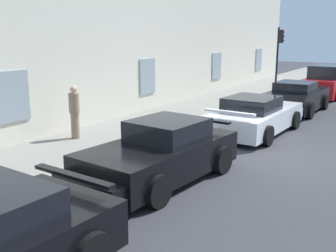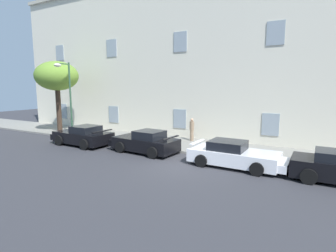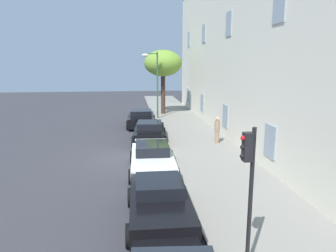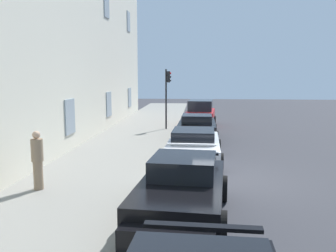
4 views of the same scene
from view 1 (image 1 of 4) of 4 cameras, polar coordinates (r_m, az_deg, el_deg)
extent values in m
plane|color=#333338|center=(11.84, 13.56, -4.05)|extent=(80.00, 80.00, 0.00)
cube|color=gray|center=(13.83, -3.97, -0.95)|extent=(60.00, 4.26, 0.14)
cube|color=#8C99A3|center=(12.66, -21.15, 3.95)|extent=(1.10, 0.06, 1.50)
cube|color=#8C99A3|center=(17.50, -2.93, 7.08)|extent=(1.10, 0.06, 1.50)
cube|color=#8C99A3|center=(23.33, 6.92, 8.49)|extent=(1.10, 0.06, 1.50)
cube|color=#8C99A3|center=(29.57, 12.76, 9.20)|extent=(1.10, 0.06, 1.50)
cube|color=black|center=(6.71, -13.41, -6.90)|extent=(0.23, 1.74, 0.06)
cylinder|color=black|center=(7.44, -22.11, -12.11)|extent=(0.74, 0.27, 0.73)
cube|color=black|center=(9.49, -1.16, -4.46)|extent=(4.24, 2.22, 0.75)
cube|color=black|center=(9.56, -0.03, -0.50)|extent=(1.76, 1.64, 0.48)
cube|color=black|center=(8.27, -9.05, -8.01)|extent=(1.37, 1.84, 0.41)
cube|color=black|center=(10.83, 5.05, 0.94)|extent=(0.29, 1.62, 0.06)
cylinder|color=black|center=(8.07, -1.52, -9.24)|extent=(0.71, 0.30, 0.69)
cylinder|color=black|center=(9.30, -10.70, -6.40)|extent=(0.71, 0.30, 0.69)
cylinder|color=black|center=(10.06, 7.64, -4.80)|extent=(0.71, 0.30, 0.69)
cylinder|color=black|center=(11.07, -0.89, -3.01)|extent=(0.71, 0.30, 0.69)
cube|color=white|center=(14.31, 12.25, 1.05)|extent=(4.54, 2.07, 0.67)
cube|color=black|center=(13.90, 11.84, 3.11)|extent=(1.84, 1.61, 0.46)
cube|color=white|center=(16.14, 14.90, 1.95)|extent=(1.39, 1.83, 0.37)
cube|color=white|center=(12.34, 8.74, 1.95)|extent=(0.20, 1.66, 0.06)
cylinder|color=black|center=(15.97, 10.88, 1.67)|extent=(0.66, 0.26, 0.65)
cylinder|color=black|center=(15.32, 17.57, 0.81)|extent=(0.66, 0.26, 0.65)
cylinder|color=black|center=(13.52, 6.15, -0.22)|extent=(0.66, 0.26, 0.65)
cylinder|color=black|center=(12.74, 13.89, -1.35)|extent=(0.66, 0.26, 0.65)
cube|color=black|center=(18.76, 17.77, 3.66)|extent=(4.14, 1.95, 0.78)
cube|color=black|center=(18.38, 17.63, 5.37)|extent=(1.67, 1.53, 0.41)
cube|color=black|center=(20.50, 19.17, 4.03)|extent=(1.26, 1.75, 0.43)
cylinder|color=black|center=(20.26, 16.20, 3.80)|extent=(0.68, 0.25, 0.68)
cylinder|color=black|center=(19.79, 21.37, 3.21)|extent=(0.68, 0.25, 0.68)
cylinder|color=black|center=(17.88, 13.69, 2.78)|extent=(0.68, 0.25, 0.68)
cylinder|color=black|center=(17.34, 19.50, 2.09)|extent=(0.68, 0.25, 0.68)
cube|color=red|center=(23.68, 21.62, 5.24)|extent=(3.86, 2.02, 0.94)
cube|color=#1E232B|center=(23.60, 21.78, 7.19)|extent=(2.35, 1.70, 0.68)
cylinder|color=black|center=(22.91, 18.70, 4.52)|extent=(0.60, 0.25, 0.58)
cylinder|color=black|center=(25.02, 20.37, 5.06)|extent=(0.60, 0.25, 0.58)
cylinder|color=black|center=(21.80, 15.21, 8.68)|extent=(0.10, 0.10, 3.57)
cube|color=black|center=(21.71, 15.78, 12.17)|extent=(0.22, 0.20, 0.66)
sphere|color=red|center=(21.68, 16.10, 12.70)|extent=(0.12, 0.12, 0.12)
sphere|color=black|center=(21.68, 16.07, 12.15)|extent=(0.12, 0.12, 0.12)
sphere|color=black|center=(21.68, 16.03, 11.60)|extent=(0.12, 0.12, 0.12)
cylinder|color=#8C7259|center=(13.06, -13.05, 0.06)|extent=(0.29, 0.29, 0.82)
cylinder|color=#8C7259|center=(12.92, -13.21, 3.19)|extent=(0.37, 0.37, 0.63)
sphere|color=tan|center=(12.86, -13.31, 5.10)|extent=(0.22, 0.22, 0.22)
camera|label=2|loc=(18.67, 60.59, 8.60)|focal=28.17mm
camera|label=3|loc=(27.50, 25.51, 15.39)|focal=33.16mm
camera|label=4|loc=(4.76, -65.93, 4.78)|focal=38.38mm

